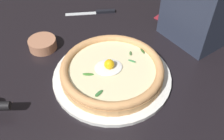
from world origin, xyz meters
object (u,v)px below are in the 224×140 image
object	(u,v)px
side_bowl	(43,44)
folded_napkin	(176,20)
table_knife	(98,12)
pizza	(112,70)

from	to	relation	value
side_bowl	folded_napkin	bearing A→B (deg)	-178.57
table_knife	pizza	bearing A→B (deg)	81.64
side_bowl	folded_napkin	world-z (taller)	side_bowl
side_bowl	table_knife	xyz separation A→B (m)	(-0.23, -0.15, -0.01)
pizza	side_bowl	bearing A→B (deg)	-48.30
pizza	side_bowl	xyz separation A→B (m)	(0.18, -0.20, -0.02)
folded_napkin	side_bowl	bearing A→B (deg)	1.43
pizza	table_knife	distance (m)	0.36
table_knife	folded_napkin	distance (m)	0.30
pizza	folded_napkin	distance (m)	0.39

